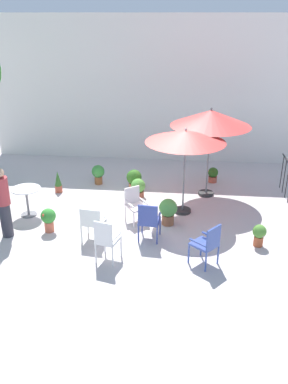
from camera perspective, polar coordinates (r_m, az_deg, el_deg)
The scene contains 19 objects.
ground_plane at distance 10.50m, azimuth 0.04°, elevation -3.52°, with size 60.00×60.00×0.00m, color beige.
villa_facade at distance 14.19m, azimuth 2.07°, elevation 14.05°, with size 11.68×0.30×4.84m, color silver.
patio_umbrella_0 at distance 10.07m, azimuth 5.85°, elevation 7.64°, with size 2.00×2.00×2.28m.
patio_umbrella_1 at distance 11.19m, azimuth 9.36°, elevation 10.12°, with size 2.19×2.19×2.53m.
cafe_table_0 at distance 10.80m, azimuth -16.12°, elevation -0.63°, with size 0.74×0.74×0.75m.
patio_chair_0 at distance 8.44m, azimuth 8.92°, elevation -7.02°, with size 0.66×0.65×0.94m.
patio_chair_1 at distance 10.12m, azimuth -1.31°, elevation -1.54°, with size 0.64×0.65×0.87m.
patio_chair_2 at distance 9.27m, azimuth -7.27°, elevation -4.09°, with size 0.55×0.51×0.86m.
patio_chair_3 at distance 9.21m, azimuth 0.67°, elevation -3.87°, with size 0.50×0.53×0.95m.
patio_chair_4 at distance 8.47m, azimuth -5.33°, elevation -6.48°, with size 0.53×0.56×0.99m.
potted_plant_0 at distance 11.95m, azimuth -1.40°, elevation 1.82°, with size 0.45×0.45×0.63m.
potted_plant_2 at distance 9.48m, azimuth 15.85°, elevation -5.67°, with size 0.31×0.31×0.52m.
potted_plant_3 at distance 10.01m, azimuth 3.40°, elevation -2.57°, with size 0.45×0.45×0.67m.
potted_plant_4 at distance 12.76m, azimuth 9.63°, elevation 2.45°, with size 0.31×0.31×0.47m.
potted_plant_5 at distance 9.94m, azimuth -13.25°, elevation -3.59°, with size 0.36×0.36×0.59m.
potted_plant_6 at distance 11.55m, azimuth -0.82°, elevation 0.64°, with size 0.41×0.41×0.54m.
potted_plant_7 at distance 12.47m, azimuth -6.44°, elevation 2.66°, with size 0.39×0.40×0.60m.
potted_plant_8 at distance 12.09m, azimuth -11.96°, elevation 1.38°, with size 0.21×0.21×0.65m.
standing_person at distance 9.80m, azimuth -19.12°, elevation -1.32°, with size 0.32×0.32×1.70m.
Camera 1 is at (0.97, -9.28, 4.82)m, focal length 38.04 mm.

